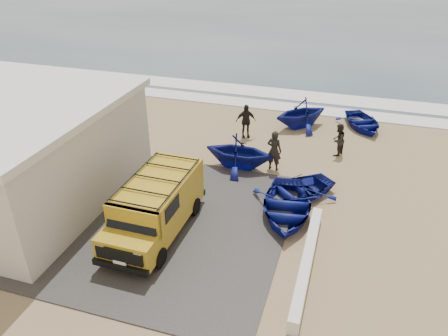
# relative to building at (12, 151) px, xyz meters

# --- Properties ---
(ground) EXTENTS (160.00, 160.00, 0.00)m
(ground) POSITION_rel_building_xyz_m (7.50, 2.00, -2.16)
(ground) COLOR #9A8159
(slab) EXTENTS (12.00, 10.00, 0.05)m
(slab) POSITION_rel_building_xyz_m (5.50, -0.00, -2.14)
(slab) COLOR #3B3936
(slab) RESTS_ON ground
(ocean) EXTENTS (180.00, 88.00, 0.01)m
(ocean) POSITION_rel_building_xyz_m (7.50, 58.00, -2.16)
(ocean) COLOR #385166
(ocean) RESTS_ON ground
(surf_line) EXTENTS (180.00, 1.60, 0.06)m
(surf_line) POSITION_rel_building_xyz_m (7.50, 14.00, -2.13)
(surf_line) COLOR white
(surf_line) RESTS_ON ground
(surf_wash) EXTENTS (180.00, 2.20, 0.04)m
(surf_wash) POSITION_rel_building_xyz_m (7.50, 16.50, -2.14)
(surf_wash) COLOR white
(surf_wash) RESTS_ON ground
(building) EXTENTS (8.40, 9.40, 4.30)m
(building) POSITION_rel_building_xyz_m (0.00, 0.00, 0.00)
(building) COLOR silver
(building) RESTS_ON ground
(parapet) EXTENTS (0.35, 6.00, 0.55)m
(parapet) POSITION_rel_building_xyz_m (12.50, -1.00, -1.89)
(parapet) COLOR silver
(parapet) RESTS_ON ground
(van) EXTENTS (2.20, 5.27, 2.25)m
(van) POSITION_rel_building_xyz_m (6.71, -0.58, -0.96)
(van) COLOR #BA941B
(van) RESTS_ON ground
(boat_near_left) EXTENTS (3.55, 4.57, 0.87)m
(boat_near_left) POSITION_rel_building_xyz_m (11.24, 1.95, -1.73)
(boat_near_left) COLOR navy
(boat_near_left) RESTS_ON ground
(boat_near_right) EXTENTS (4.23, 4.28, 0.73)m
(boat_near_right) POSITION_rel_building_xyz_m (11.45, 3.47, -1.80)
(boat_near_right) COLOR navy
(boat_near_right) RESTS_ON ground
(boat_mid_left) EXTENTS (3.42, 2.97, 1.76)m
(boat_mid_left) POSITION_rel_building_xyz_m (8.33, 5.26, -1.29)
(boat_mid_left) COLOR navy
(boat_mid_left) RESTS_ON ground
(boat_far_left) EXTENTS (4.45, 4.44, 1.78)m
(boat_far_left) POSITION_rel_building_xyz_m (10.44, 11.13, -1.27)
(boat_far_left) COLOR navy
(boat_far_left) RESTS_ON ground
(boat_far_right) EXTENTS (3.65, 4.15, 0.71)m
(boat_far_right) POSITION_rel_building_xyz_m (13.94, 12.03, -1.81)
(boat_far_right) COLOR navy
(boat_far_right) RESTS_ON ground
(fisherman_front) EXTENTS (0.81, 0.61, 2.02)m
(fisherman_front) POSITION_rel_building_xyz_m (9.97, 5.60, -1.16)
(fisherman_front) COLOR black
(fisherman_front) RESTS_ON ground
(fisherman_middle) EXTENTS (0.90, 1.00, 1.70)m
(fisherman_middle) POSITION_rel_building_xyz_m (12.79, 8.07, -1.31)
(fisherman_middle) COLOR black
(fisherman_middle) RESTS_ON ground
(fisherman_back) EXTENTS (1.21, 0.91, 1.91)m
(fisherman_back) POSITION_rel_building_xyz_m (7.72, 8.81, -1.21)
(fisherman_back) COLOR black
(fisherman_back) RESTS_ON ground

